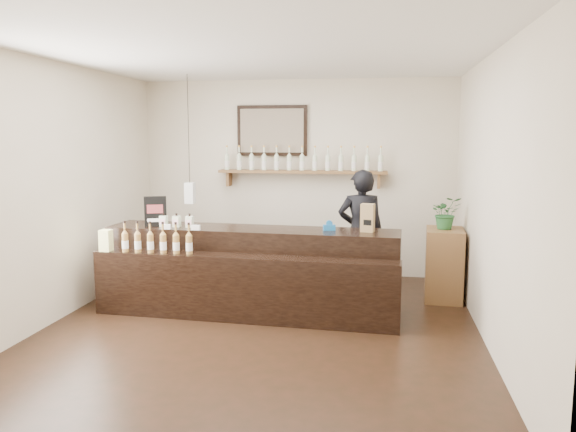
% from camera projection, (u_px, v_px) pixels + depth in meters
% --- Properties ---
extents(ground, '(5.00, 5.00, 0.00)m').
position_uv_depth(ground, '(260.00, 329.00, 5.88)').
color(ground, black).
rests_on(ground, ground).
extents(room_shell, '(5.00, 5.00, 5.00)m').
position_uv_depth(room_shell, '(259.00, 166.00, 5.64)').
color(room_shell, beige).
rests_on(room_shell, ground).
extents(back_wall_decor, '(2.66, 0.96, 1.69)m').
position_uv_depth(back_wall_decor, '(285.00, 154.00, 7.97)').
color(back_wall_decor, brown).
rests_on(back_wall_decor, ground).
extents(counter, '(3.42, 1.06, 1.11)m').
position_uv_depth(counter, '(249.00, 273.00, 6.42)').
color(counter, black).
rests_on(counter, ground).
extents(promo_sign, '(0.24, 0.11, 0.36)m').
position_uv_depth(promo_sign, '(155.00, 211.00, 6.57)').
color(promo_sign, black).
rests_on(promo_sign, counter).
extents(paper_bag, '(0.16, 0.14, 0.31)m').
position_uv_depth(paper_bag, '(368.00, 218.00, 6.21)').
color(paper_bag, '#977849').
rests_on(paper_bag, counter).
extents(tape_dispenser, '(0.14, 0.08, 0.11)m').
position_uv_depth(tape_dispenser, '(329.00, 226.00, 6.32)').
color(tape_dispenser, '#1864A9').
rests_on(tape_dispenser, counter).
extents(side_cabinet, '(0.48, 0.63, 0.88)m').
position_uv_depth(side_cabinet, '(444.00, 264.00, 6.89)').
color(side_cabinet, brown).
rests_on(side_cabinet, ground).
extents(potted_plant, '(0.40, 0.36, 0.40)m').
position_uv_depth(potted_plant, '(446.00, 213.00, 6.80)').
color(potted_plant, '#245B2A').
rests_on(potted_plant, side_cabinet).
extents(shopkeeper, '(0.72, 0.53, 1.80)m').
position_uv_depth(shopkeeper, '(361.00, 224.00, 7.11)').
color(shopkeeper, black).
rests_on(shopkeeper, ground).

